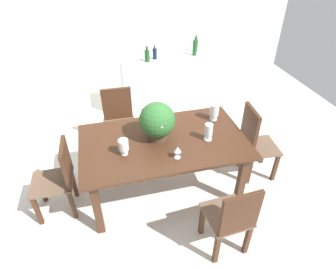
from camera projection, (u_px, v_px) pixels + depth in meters
name	position (u px, v px, depth m)	size (l,w,h in m)	color
ground_plane	(159.00, 173.00, 3.80)	(7.04, 7.04, 0.00)	silver
back_wall	(125.00, 21.00, 5.07)	(6.40, 0.10, 2.60)	beige
dining_table	(163.00, 147.00, 3.17)	(1.81, 1.07, 0.76)	#422616
chair_near_right	(232.00, 218.00, 2.61)	(0.43, 0.44, 0.90)	#422616
chair_foot_end	(254.00, 141.00, 3.49)	(0.45, 0.45, 0.99)	#422616
chair_far_left	(119.00, 119.00, 3.95)	(0.46, 0.49, 0.91)	#422616
chair_head_end	(59.00, 176.00, 3.04)	(0.45, 0.42, 0.90)	#422616
flower_centerpiece	(157.00, 121.00, 3.02)	(0.39, 0.39, 0.43)	#4C3828
crystal_vase_left	(124.00, 146.00, 2.86)	(0.10, 0.10, 0.18)	silver
crystal_vase_center_near	(209.00, 131.00, 3.06)	(0.09, 0.09, 0.20)	silver
crystal_vase_right	(214.00, 111.00, 3.38)	(0.11, 0.11, 0.21)	silver
wine_glass	(178.00, 150.00, 2.82)	(0.07, 0.07, 0.14)	silver
kitchen_counter	(165.00, 84.00, 4.89)	(1.47, 0.55, 0.96)	white
wine_bottle_clear	(196.00, 45.00, 4.74)	(0.06, 0.06, 0.27)	#194C1E
wine_bottle_amber	(195.00, 48.00, 4.58)	(0.07, 0.07, 0.30)	#194C1E
wine_bottle_dark	(147.00, 56.00, 4.39)	(0.08, 0.08, 0.23)	#194C1E
wine_bottle_green	(155.00, 54.00, 4.47)	(0.07, 0.07, 0.21)	#0F1E38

